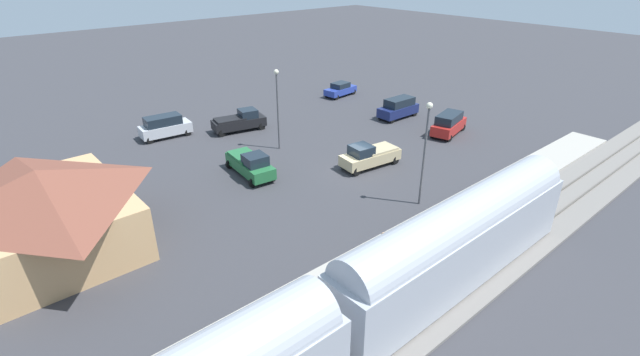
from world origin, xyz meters
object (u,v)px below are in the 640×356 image
station_building (46,210)px  pedestrian_on_platform (383,243)px  suv_silver (165,126)px  pickup_black (240,121)px  light_pole_lot_center (277,100)px  suv_navy (399,108)px  passenger_train (333,318)px  pickup_green (250,164)px  suv_red (449,124)px  sedan_blue (340,89)px  pickup_tan (369,156)px  light_pole_near_platform (426,142)px

station_building → pedestrian_on_platform: (-14.13, -14.34, -1.52)m
station_building → suv_silver: station_building is taller
pickup_black → light_pole_lot_center: bearing=-178.9°
suv_navy → light_pole_lot_center: size_ratio=0.66×
station_building → suv_navy: size_ratio=2.32×
station_building → suv_silver: (14.00, -13.38, -1.65)m
passenger_train → station_building: bearing=20.8°
pickup_green → suv_red: suv_red is taller
pickup_green → suv_silver: (13.02, 1.60, 0.12)m
pedestrian_on_platform → pickup_green: size_ratio=0.31×
station_building → light_pole_lot_center: light_pole_lot_center is taller
sedan_blue → pickup_black: bearing=98.9°
pickup_tan → pickup_black: bearing=13.3°
sedan_blue → pedestrian_on_platform: bearing=140.8°
sedan_blue → pickup_tan: (-17.61, 13.14, 0.15)m
pickup_black → sedan_blue: bearing=-81.1°
pickup_black → suv_silver: (3.22, 6.69, 0.12)m
station_building → passenger_train: bearing=-159.2°
pickup_tan → suv_navy: 13.95m
pickup_black → pickup_green: 11.05m
pickup_tan → light_pole_near_platform: size_ratio=0.73×
pedestrian_on_platform → passenger_train: bearing=117.3°
pickup_tan → light_pole_near_platform: bearing=164.1°
pickup_green → station_building: bearing=93.7°
pickup_green → light_pole_lot_center: bearing=-58.8°
pickup_green → suv_navy: size_ratio=1.13×
pickup_green → suv_red: (-5.02, -20.42, 0.12)m
passenger_train → pickup_tan: size_ratio=6.38×
passenger_train → suv_red: bearing=-64.0°
suv_silver → light_pole_near_platform: light_pole_near_platform is taller
pickup_green → suv_navy: suv_navy is taller
suv_red → light_pole_near_platform: size_ratio=0.68×
light_pole_lot_center → suv_navy: bearing=-95.0°
pedestrian_on_platform → pickup_tan: pickup_tan is taller
pickup_black → light_pole_near_platform: 22.36m
passenger_train → suv_silver: size_ratio=7.06×
pickup_black → pedestrian_on_platform: bearing=167.0°
station_building → light_pole_lot_center: 20.71m
pedestrian_on_platform → light_pole_near_platform: (2.93, -7.30, 3.57)m
light_pole_lot_center → pickup_black: bearing=1.1°
suv_navy → light_pole_lot_center: light_pole_lot_center is taller
suv_silver → pickup_tan: 20.91m
station_building → pickup_black: size_ratio=2.01×
light_pole_near_platform → pickup_tan: bearing=-15.9°
sedan_blue → suv_red: (-17.43, 1.37, 0.27)m
suv_red → suv_navy: (6.82, -0.29, 0.00)m
pedestrian_on_platform → light_pole_lot_center: light_pole_lot_center is taller
sedan_blue → suv_red: size_ratio=0.90×
station_building → pedestrian_on_platform: station_building is taller
sedan_blue → light_pole_lot_center: (-9.25, 16.57, 3.85)m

